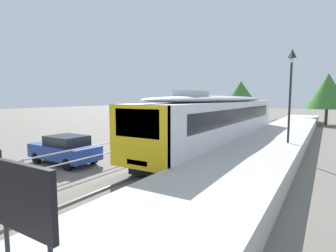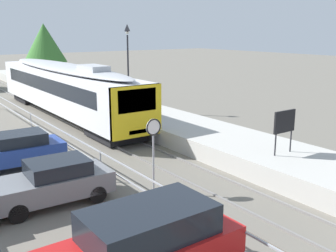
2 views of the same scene
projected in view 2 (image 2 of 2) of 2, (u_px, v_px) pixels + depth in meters
name	position (u px, v px, depth m)	size (l,w,h in m)	color
ground_plane	(32.00, 130.00, 23.76)	(160.00, 160.00, 0.00)	#6B665B
track_rails	(79.00, 123.00, 25.44)	(3.20, 60.00, 0.14)	#6B665B
commuter_train	(65.00, 86.00, 26.65)	(2.82, 19.26, 3.74)	silver
station_platform	(123.00, 110.00, 27.17)	(3.90, 60.00, 0.90)	#B7B5AD
platform_lamp_mid_platform	(128.00, 48.00, 27.80)	(0.34, 0.34, 5.35)	#232328
platform_notice_board	(285.00, 123.00, 15.88)	(1.20, 0.08, 1.80)	#232328
speed_limit_sign	(154.00, 137.00, 13.99)	(0.61, 0.10, 2.81)	#9EA0A5
carpark_fence	(100.00, 159.00, 15.45)	(0.06, 36.06, 1.25)	#9EA0A5
parked_suv_red	(144.00, 250.00, 8.77)	(4.62, 1.94, 2.04)	red
parked_hatchback_grey	(53.00, 182.00, 13.47)	(4.05, 1.89, 1.53)	slate
parked_hatchback_blue	(17.00, 150.00, 17.04)	(4.05, 1.88, 1.53)	navy
tree_behind_station_far	(44.00, 43.00, 47.15)	(5.10, 5.10, 6.64)	brown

